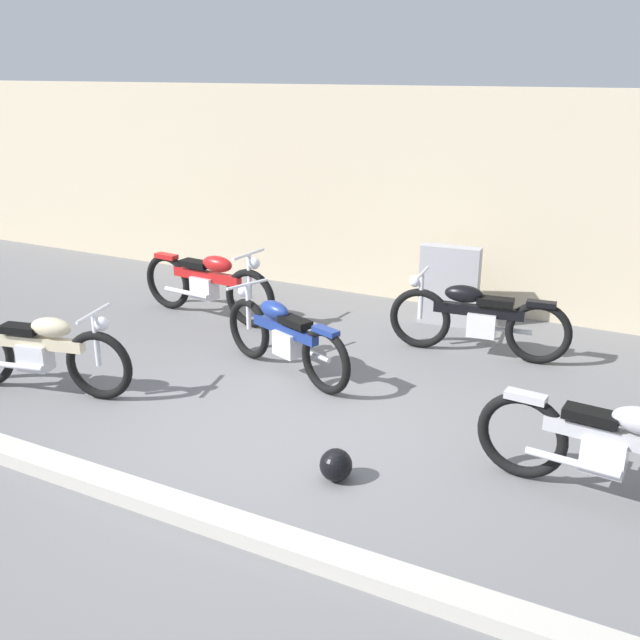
{
  "coord_description": "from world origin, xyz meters",
  "views": [
    {
      "loc": [
        3.0,
        -4.97,
        3.11
      ],
      "look_at": [
        -0.36,
        1.49,
        0.55
      ],
      "focal_mm": 40.43,
      "sensor_mm": 36.0,
      "label": 1
    }
  ],
  "objects_px": {
    "motorcycle_red": "(208,283)",
    "motorcycle_black": "(476,318)",
    "motorcycle_blue": "(284,336)",
    "motorcycle_cream": "(40,351)",
    "stone_marker": "(449,286)",
    "helmet": "(336,465)",
    "motorcycle_silver": "(615,449)"
  },
  "relations": [
    {
      "from": "motorcycle_silver",
      "to": "motorcycle_black",
      "type": "distance_m",
      "value": 2.98
    },
    {
      "from": "motorcycle_blue",
      "to": "motorcycle_cream",
      "type": "bearing_deg",
      "value": 58.88
    },
    {
      "from": "stone_marker",
      "to": "motorcycle_blue",
      "type": "relative_size",
      "value": 0.54
    },
    {
      "from": "stone_marker",
      "to": "motorcycle_blue",
      "type": "xyz_separation_m",
      "value": [
        -1.05,
        -2.34,
        -0.08
      ]
    },
    {
      "from": "motorcycle_blue",
      "to": "motorcycle_black",
      "type": "relative_size",
      "value": 0.91
    },
    {
      "from": "motorcycle_silver",
      "to": "motorcycle_black",
      "type": "relative_size",
      "value": 1.01
    },
    {
      "from": "helmet",
      "to": "motorcycle_red",
      "type": "height_order",
      "value": "motorcycle_red"
    },
    {
      "from": "motorcycle_cream",
      "to": "stone_marker",
      "type": "bearing_deg",
      "value": 39.42
    },
    {
      "from": "motorcycle_silver",
      "to": "motorcycle_black",
      "type": "height_order",
      "value": "motorcycle_silver"
    },
    {
      "from": "motorcycle_blue",
      "to": "motorcycle_cream",
      "type": "distance_m",
      "value": 2.45
    },
    {
      "from": "helmet",
      "to": "motorcycle_blue",
      "type": "bearing_deg",
      "value": 130.93
    },
    {
      "from": "motorcycle_blue",
      "to": "motorcycle_silver",
      "type": "bearing_deg",
      "value": -175.47
    },
    {
      "from": "motorcycle_silver",
      "to": "motorcycle_red",
      "type": "height_order",
      "value": "motorcycle_red"
    },
    {
      "from": "helmet",
      "to": "motorcycle_cream",
      "type": "distance_m",
      "value": 3.36
    },
    {
      "from": "motorcycle_silver",
      "to": "motorcycle_red",
      "type": "xyz_separation_m",
      "value": [
        -5.18,
        2.1,
        0.02
      ]
    },
    {
      "from": "stone_marker",
      "to": "motorcycle_black",
      "type": "bearing_deg",
      "value": -55.41
    },
    {
      "from": "helmet",
      "to": "motorcycle_black",
      "type": "relative_size",
      "value": 0.13
    },
    {
      "from": "stone_marker",
      "to": "motorcycle_cream",
      "type": "bearing_deg",
      "value": -127.59
    },
    {
      "from": "motorcycle_red",
      "to": "motorcycle_black",
      "type": "xyz_separation_m",
      "value": [
        3.45,
        0.32,
        -0.02
      ]
    },
    {
      "from": "motorcycle_silver",
      "to": "motorcycle_blue",
      "type": "distance_m",
      "value": 3.52
    },
    {
      "from": "motorcycle_silver",
      "to": "motorcycle_blue",
      "type": "relative_size",
      "value": 1.11
    },
    {
      "from": "helmet",
      "to": "motorcycle_blue",
      "type": "xyz_separation_m",
      "value": [
        -1.42,
        1.64,
        0.29
      ]
    },
    {
      "from": "stone_marker",
      "to": "motorcycle_black",
      "type": "height_order",
      "value": "stone_marker"
    },
    {
      "from": "helmet",
      "to": "motorcycle_red",
      "type": "relative_size",
      "value": 0.12
    },
    {
      "from": "motorcycle_black",
      "to": "stone_marker",
      "type": "bearing_deg",
      "value": -61.44
    },
    {
      "from": "motorcycle_silver",
      "to": "motorcycle_black",
      "type": "xyz_separation_m",
      "value": [
        -1.73,
        2.42,
        -0.01
      ]
    },
    {
      "from": "helmet",
      "to": "motorcycle_red",
      "type": "xyz_separation_m",
      "value": [
        -3.22,
        2.77,
        0.33
      ]
    },
    {
      "from": "motorcycle_cream",
      "to": "motorcycle_red",
      "type": "bearing_deg",
      "value": 74.3
    },
    {
      "from": "helmet",
      "to": "motorcycle_black",
      "type": "xyz_separation_m",
      "value": [
        0.23,
        3.1,
        0.31
      ]
    },
    {
      "from": "stone_marker",
      "to": "motorcycle_blue",
      "type": "height_order",
      "value": "stone_marker"
    },
    {
      "from": "helmet",
      "to": "motorcycle_black",
      "type": "bearing_deg",
      "value": 85.69
    },
    {
      "from": "motorcycle_red",
      "to": "motorcycle_cream",
      "type": "relative_size",
      "value": 1.07
    }
  ]
}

